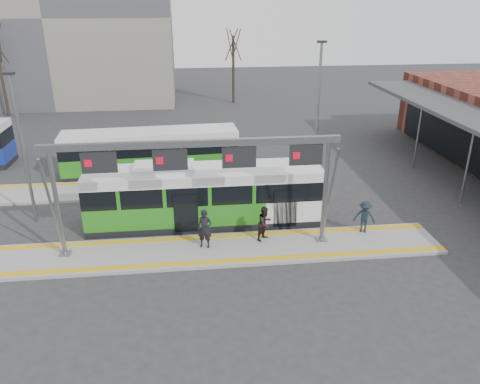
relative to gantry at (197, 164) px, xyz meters
The scene contains 16 objects.
ground 4.32m from the gantry, 36.20° to the right, with size 120.00×120.00×0.00m, color #2D2D30.
platform_main 4.25m from the gantry, 36.20° to the right, with size 22.00×3.00×0.15m, color gray.
platform_second 9.55m from the gantry, 115.25° to the left, with size 20.00×3.00×0.15m, color gray.
tactile_main 4.16m from the gantry, 36.20° to the right, with size 22.00×2.65×0.02m.
tactile_second 10.47m from the gantry, 112.32° to the left, with size 20.00×0.35×0.02m.
gantry is the anchor object (origin of this frame).
apartment_block 38.58m from the gantry, 110.90° to the left, with size 24.50×12.50×18.40m.
hero_bus 4.03m from the gantry, 83.05° to the left, with size 11.97×2.57×3.29m.
bg_bus_green 11.61m from the gantry, 104.57° to the left, with size 11.58×3.10×2.86m.
passenger_a 3.22m from the gantry, ahead, with size 0.68×0.45×1.88m, color black.
passenger_b 4.57m from the gantry, ahead, with size 0.83×0.64×1.70m, color black.
passenger_c 8.81m from the gantry, ahead, with size 1.06×0.61×1.64m, color #18232C.
tree_left 31.79m from the gantry, 102.33° to the left, with size 1.40×1.40×7.05m.
tree_mid 32.75m from the gantry, 81.41° to the left, with size 1.40×1.40×8.05m.
lamp_west 9.41m from the gantry, 154.80° to the left, with size 0.50×0.25×7.74m.
lamp_east 9.52m from the gantry, 42.02° to the left, with size 0.50×0.25×8.80m.
Camera 1 is at (-0.69, -19.04, 11.07)m, focal length 35.00 mm.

